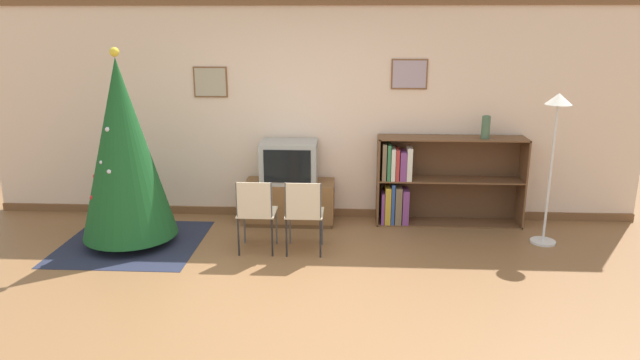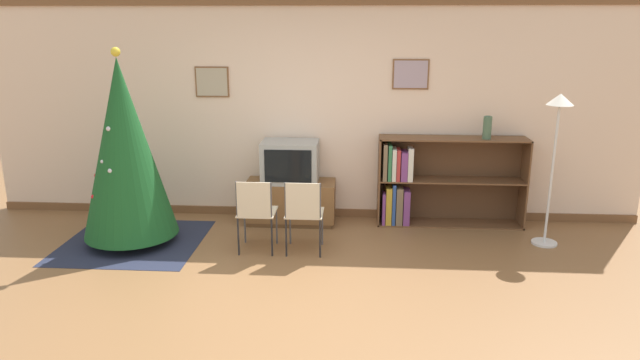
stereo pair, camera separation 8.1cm
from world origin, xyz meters
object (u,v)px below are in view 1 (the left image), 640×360
(christmas_tree, at_px, (124,150))
(bookshelf, at_px, (424,182))
(standing_lamp, at_px, (555,130))
(tv_console, at_px, (290,202))
(television, at_px, (289,162))
(vase, at_px, (486,127))
(folding_chair_left, at_px, (256,211))
(folding_chair_right, at_px, (304,212))

(christmas_tree, height_order, bookshelf, christmas_tree)
(christmas_tree, distance_m, standing_lamp, 4.66)
(bookshelf, bearing_deg, tv_console, -177.41)
(television, bearing_deg, tv_console, 90.00)
(vase, bearing_deg, tv_console, -179.41)
(tv_console, bearing_deg, christmas_tree, -155.18)
(folding_chair_left, relative_size, folding_chair_right, 1.00)
(standing_lamp, bearing_deg, christmas_tree, -176.74)
(tv_console, bearing_deg, vase, 0.59)
(folding_chair_left, relative_size, standing_lamp, 0.49)
(television, distance_m, folding_chair_right, 1.06)
(tv_console, height_order, television, television)
(vase, bearing_deg, bookshelf, 175.75)
(folding_chair_left, bearing_deg, christmas_tree, 172.43)
(folding_chair_right, relative_size, vase, 3.01)
(tv_console, height_order, bookshelf, bookshelf)
(vase, distance_m, standing_lamp, 0.82)
(folding_chair_right, xyz_separation_m, vase, (2.07, 1.01, 0.75))
(tv_console, height_order, folding_chair_left, folding_chair_left)
(christmas_tree, xyz_separation_m, television, (1.71, 0.79, -0.30))
(tv_console, relative_size, folding_chair_right, 1.33)
(tv_console, height_order, vase, vase)
(christmas_tree, height_order, folding_chair_right, christmas_tree)
(folding_chair_right, relative_size, standing_lamp, 0.49)
(vase, bearing_deg, folding_chair_left, -158.67)
(christmas_tree, xyz_separation_m, folding_chair_right, (1.97, -0.19, -0.61))
(television, xyz_separation_m, folding_chair_right, (0.26, -0.98, -0.30))
(bookshelf, bearing_deg, christmas_tree, -165.53)
(bookshelf, bearing_deg, folding_chair_right, -142.66)
(television, distance_m, bookshelf, 1.67)
(television, bearing_deg, vase, 0.65)
(christmas_tree, xyz_separation_m, bookshelf, (3.36, 0.87, -0.56))
(folding_chair_right, bearing_deg, christmas_tree, 174.39)
(christmas_tree, distance_m, bookshelf, 3.51)
(tv_console, xyz_separation_m, folding_chair_left, (-0.26, -0.98, 0.21))
(folding_chair_left, bearing_deg, bookshelf, 29.12)
(television, bearing_deg, folding_chair_left, -104.63)
(tv_console, xyz_separation_m, folding_chair_right, (0.26, -0.98, 0.21))
(folding_chair_left, bearing_deg, vase, 21.33)
(folding_chair_right, height_order, vase, vase)
(tv_console, distance_m, vase, 2.52)
(christmas_tree, relative_size, tv_console, 1.98)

